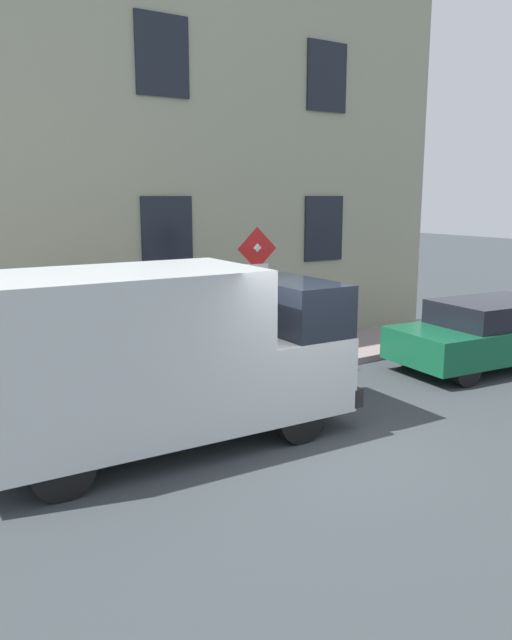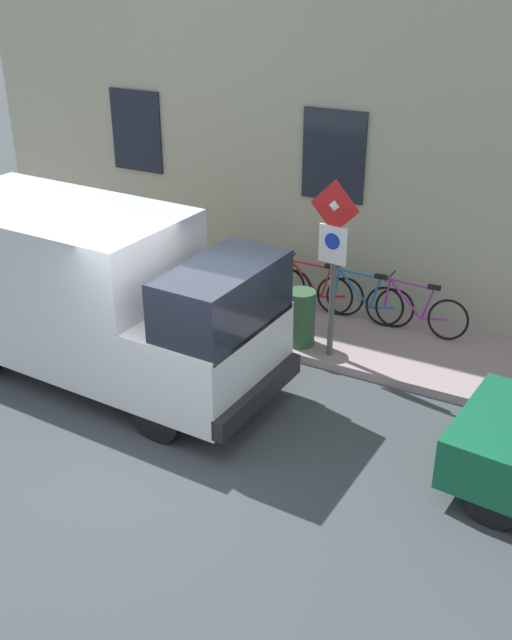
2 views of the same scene
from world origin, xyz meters
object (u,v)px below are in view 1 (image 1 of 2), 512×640
object	(u,v)px
sign_post_stacked	(257,281)
delivery_van	(158,354)
bicycle_blue	(220,340)
parked_hatchback	(489,332)
bicycle_black	(140,351)
litter_bin	(228,353)
pedestrian	(85,339)
bicycle_purple	(256,335)
bicycle_red	(182,346)

from	to	relation	value
sign_post_stacked	delivery_van	distance (m)	3.48
delivery_van	bicycle_blue	xyz separation A→B (m)	(3.32, -2.87, -0.82)
parked_hatchback	bicycle_black	distance (m)	7.00
parked_hatchback	litter_bin	bearing A→B (deg)	-15.79
pedestrian	litter_bin	world-z (taller)	pedestrian
parked_hatchback	bicycle_purple	distance (m)	4.79
bicycle_blue	litter_bin	xyz separation A→B (m)	(-1.27, 0.55, 0.08)
bicycle_purple	bicycle_blue	xyz separation A→B (m)	(-0.00, 0.88, 0.00)
sign_post_stacked	pedestrian	bearing A→B (deg)	78.66
bicycle_purple	bicycle_black	size ratio (longest dim) A/B	1.00
pedestrian	bicycle_red	bearing A→B (deg)	143.34
pedestrian	bicycle_black	bearing A→B (deg)	154.71
bicycle_blue	pedestrian	size ratio (longest dim) A/B	1.00
delivery_van	litter_bin	world-z (taller)	delivery_van
bicycle_purple	delivery_van	bearing A→B (deg)	40.79
bicycle_black	pedestrian	distance (m)	1.64
parked_hatchback	bicycle_blue	size ratio (longest dim) A/B	2.42
bicycle_red	delivery_van	bearing A→B (deg)	54.36
delivery_van	sign_post_stacked	bearing A→B (deg)	35.80
litter_bin	bicycle_purple	bearing A→B (deg)	-48.41
bicycle_black	delivery_van	bearing A→B (deg)	78.60
delivery_van	bicycle_purple	size ratio (longest dim) A/B	3.15
bicycle_blue	bicycle_red	distance (m)	0.88
sign_post_stacked	bicycle_black	bearing A→B (deg)	51.12
bicycle_purple	bicycle_black	xyz separation A→B (m)	(0.00, 2.65, 0.00)
parked_hatchback	litter_bin	world-z (taller)	parked_hatchback
pedestrian	bicycle_purple	bearing A→B (deg)	134.76
bicycle_purple	bicycle_red	distance (m)	1.77
delivery_van	litter_bin	size ratio (longest dim) A/B	6.00
bicycle_red	litter_bin	size ratio (longest dim) A/B	1.91
bicycle_red	parked_hatchback	bearing A→B (deg)	144.50
parked_hatchback	bicycle_red	size ratio (longest dim) A/B	2.41
bicycle_red	bicycle_purple	bearing A→B (deg)	175.27
litter_bin	pedestrian	bearing A→B (deg)	79.36
delivery_van	bicycle_purple	bearing A→B (deg)	43.57
parked_hatchback	bicycle_red	bearing A→B (deg)	-25.73
sign_post_stacked	litter_bin	distance (m)	1.43
bicycle_red	sign_post_stacked	bearing A→B (deg)	116.88
parked_hatchback	pedestrian	world-z (taller)	pedestrian
bicycle_purple	litter_bin	xyz separation A→B (m)	(-1.27, 1.44, 0.08)
bicycle_purple	bicycle_red	xyz separation A→B (m)	(-0.00, 1.77, 0.00)
bicycle_blue	litter_bin	size ratio (longest dim) A/B	1.90
litter_bin	delivery_van	bearing A→B (deg)	131.41
bicycle_blue	litter_bin	bearing A→B (deg)	65.50
pedestrian	litter_bin	size ratio (longest dim) A/B	1.91
sign_post_stacked	parked_hatchback	bearing A→B (deg)	-111.54
bicycle_black	parked_hatchback	bearing A→B (deg)	159.90
sign_post_stacked	bicycle_red	xyz separation A→B (m)	(1.41, 0.87, -1.40)
sign_post_stacked	delivery_van	world-z (taller)	sign_post_stacked
sign_post_stacked	bicycle_red	size ratio (longest dim) A/B	1.53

